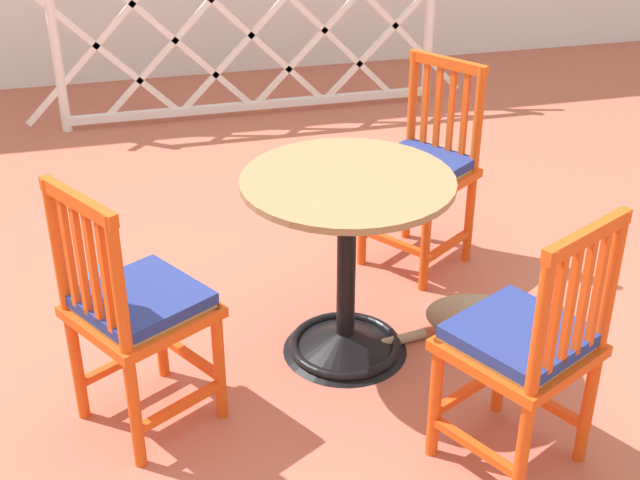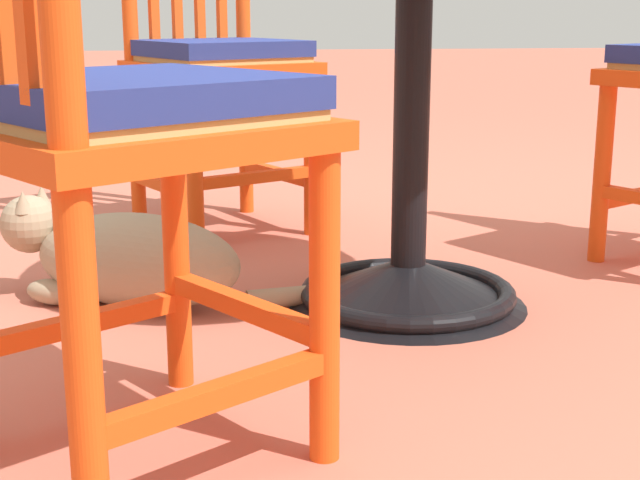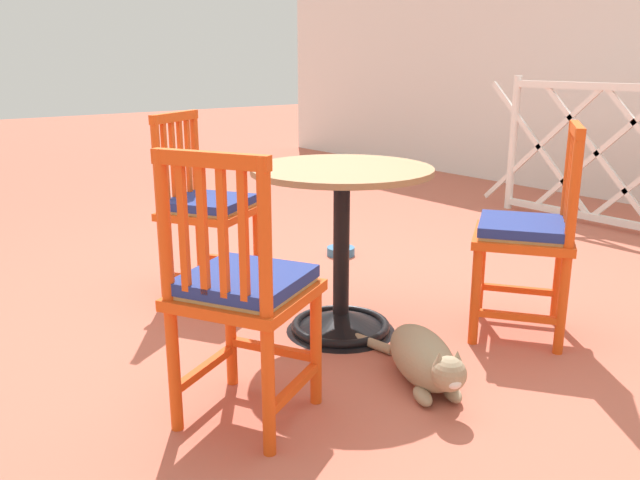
# 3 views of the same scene
# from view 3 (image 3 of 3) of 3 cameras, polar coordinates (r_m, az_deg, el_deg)

# --- Properties ---
(ground_plane) EXTENTS (24.00, 24.00, 0.00)m
(ground_plane) POSITION_cam_3_polar(r_m,az_deg,el_deg) (2.96, -0.35, -7.59)
(ground_plane) COLOR #BC604C
(cafe_table) EXTENTS (0.76, 0.76, 0.73)m
(cafe_table) POSITION_cam_3_polar(r_m,az_deg,el_deg) (2.82, 1.85, -2.59)
(cafe_table) COLOR black
(cafe_table) RESTS_ON ground_plane
(orange_chair_tucked_in) EXTENTS (0.56, 0.56, 0.91)m
(orange_chair_tucked_in) POSITION_cam_3_polar(r_m,az_deg,el_deg) (2.88, 17.71, 0.46)
(orange_chair_tucked_in) COLOR #E04C14
(orange_chair_tucked_in) RESTS_ON ground_plane
(orange_chair_by_planter) EXTENTS (0.55, 0.55, 0.91)m
(orange_chair_by_planter) POSITION_cam_3_polar(r_m,az_deg,el_deg) (3.27, -9.93, 2.69)
(orange_chair_by_planter) COLOR #E04C14
(orange_chair_by_planter) RESTS_ON ground_plane
(orange_chair_at_corner) EXTENTS (0.54, 0.54, 0.91)m
(orange_chair_at_corner) POSITION_cam_3_polar(r_m,az_deg,el_deg) (2.09, -6.82, -4.55)
(orange_chair_at_corner) COLOR #E04C14
(orange_chair_at_corner) RESTS_ON ground_plane
(tabby_cat) EXTENTS (0.73, 0.37, 0.23)m
(tabby_cat) POSITION_cam_3_polar(r_m,az_deg,el_deg) (2.46, 9.11, -10.39)
(tabby_cat) COLOR #9E896B
(tabby_cat) RESTS_ON ground_plane
(pet_water_bowl) EXTENTS (0.17, 0.17, 0.05)m
(pet_water_bowl) POSITION_cam_3_polar(r_m,az_deg,el_deg) (4.00, 1.83, -0.97)
(pet_water_bowl) COLOR teal
(pet_water_bowl) RESTS_ON ground_plane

